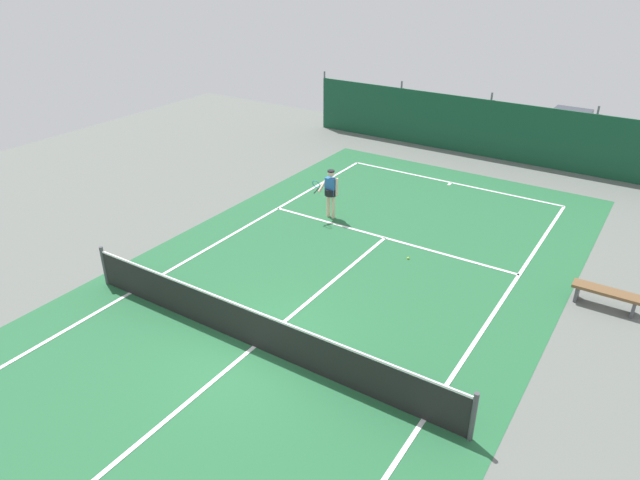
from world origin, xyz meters
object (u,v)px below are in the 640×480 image
(parked_car, at_px, (567,131))
(tennis_net, at_px, (254,328))
(tennis_player, at_px, (330,190))
(tennis_ball_near_player, at_px, (408,258))
(courtside_bench, at_px, (606,294))

(parked_car, bearing_deg, tennis_net, 82.91)
(tennis_player, relative_size, parked_car, 0.39)
(tennis_net, distance_m, parked_car, 18.63)
(parked_car, bearing_deg, tennis_ball_near_player, 84.49)
(tennis_net, height_order, tennis_ball_near_player, tennis_net)
(tennis_net, xyz_separation_m, tennis_player, (-2.23, 6.79, 0.45))
(tennis_ball_near_player, bearing_deg, tennis_player, 160.33)
(tennis_ball_near_player, height_order, courtside_bench, courtside_bench)
(tennis_net, xyz_separation_m, parked_car, (2.67, 18.43, 0.33))
(tennis_net, xyz_separation_m, tennis_ball_near_player, (1.17, 5.57, -0.48))
(courtside_bench, bearing_deg, parked_car, 106.32)
(tennis_net, height_order, courtside_bench, tennis_net)
(tennis_player, xyz_separation_m, tennis_ball_near_player, (3.40, -1.22, -0.93))
(parked_car, xyz_separation_m, courtside_bench, (3.64, -12.45, -0.46))
(parked_car, bearing_deg, courtside_bench, 107.46)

